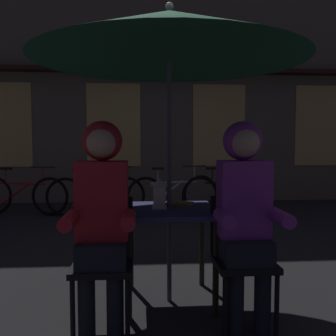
{
  "coord_description": "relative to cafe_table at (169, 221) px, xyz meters",
  "views": [
    {
      "loc": [
        -0.23,
        -2.99,
        1.26
      ],
      "look_at": [
        0.0,
        0.15,
        1.05
      ],
      "focal_mm": 41.43,
      "sensor_mm": 36.0,
      "label": 1
    }
  ],
  "objects": [
    {
      "name": "lantern",
      "position": [
        -0.08,
        -0.01,
        0.22
      ],
      "size": [
        0.11,
        0.11,
        0.23
      ],
      "color": "white",
      "rests_on": "cafe_table"
    },
    {
      "name": "ground_plane",
      "position": [
        0.0,
        0.0,
        -0.64
      ],
      "size": [
        60.0,
        60.0,
        0.0
      ],
      "primitive_type": "plane",
      "color": "#232326"
    },
    {
      "name": "patio_umbrella",
      "position": [
        0.0,
        0.0,
        1.42
      ],
      "size": [
        2.1,
        2.1,
        2.31
      ],
      "color": "#4C4C51",
      "rests_on": "ground_plane"
    },
    {
      "name": "book",
      "position": [
        0.1,
        0.15,
        0.11
      ],
      "size": [
        0.24,
        0.21,
        0.02
      ],
      "primitive_type": "cube",
      "rotation": [
        0.0,
        0.0,
        -0.44
      ],
      "color": "olive",
      "rests_on": "cafe_table"
    },
    {
      "name": "bicycle_second",
      "position": [
        -0.98,
        3.65,
        -0.29
      ],
      "size": [
        1.68,
        0.2,
        0.84
      ],
      "color": "black",
      "rests_on": "ground_plane"
    },
    {
      "name": "shopfront_building",
      "position": [
        0.33,
        5.4,
        2.45
      ],
      "size": [
        10.0,
        0.93,
        6.2
      ],
      "color": "#6B5B4C",
      "rests_on": "ground_plane"
    },
    {
      "name": "bicycle_nearest",
      "position": [
        -2.26,
        3.79,
        -0.29
      ],
      "size": [
        1.65,
        0.4,
        0.84
      ],
      "color": "black",
      "rests_on": "ground_plane"
    },
    {
      "name": "person_right_hooded",
      "position": [
        0.48,
        -0.43,
        0.21
      ],
      "size": [
        0.45,
        0.56,
        1.4
      ],
      "color": "black",
      "rests_on": "ground_plane"
    },
    {
      "name": "person_left_hooded",
      "position": [
        -0.48,
        -0.43,
        0.21
      ],
      "size": [
        0.45,
        0.56,
        1.4
      ],
      "color": "black",
      "rests_on": "ground_plane"
    },
    {
      "name": "chair_left",
      "position": [
        -0.48,
        -0.37,
        -0.15
      ],
      "size": [
        0.4,
        0.4,
        0.87
      ],
      "color": "black",
      "rests_on": "ground_plane"
    },
    {
      "name": "chair_right",
      "position": [
        0.48,
        -0.37,
        -0.15
      ],
      "size": [
        0.4,
        0.4,
        0.87
      ],
      "color": "black",
      "rests_on": "ground_plane"
    },
    {
      "name": "cafe_table",
      "position": [
        0.0,
        0.0,
        0.0
      ],
      "size": [
        0.72,
        0.72,
        0.74
      ],
      "color": "navy",
      "rests_on": "ground_plane"
    },
    {
      "name": "bicycle_third",
      "position": [
        0.36,
        3.75,
        -0.29
      ],
      "size": [
        1.65,
        0.41,
        0.84
      ],
      "color": "black",
      "rests_on": "ground_plane"
    },
    {
      "name": "bicycle_fourth",
      "position": [
        1.31,
        3.73,
        -0.29
      ],
      "size": [
        1.66,
        0.36,
        0.84
      ],
      "color": "black",
      "rests_on": "ground_plane"
    }
  ]
}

